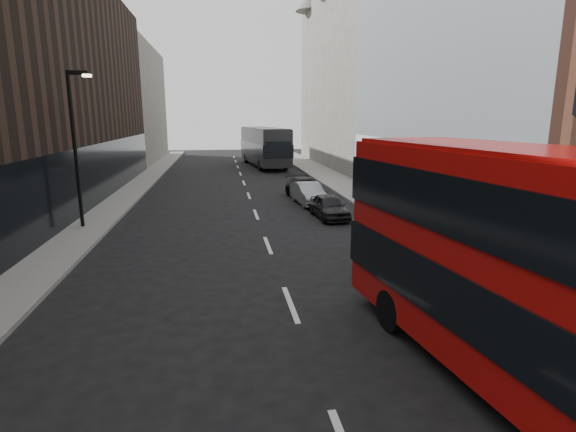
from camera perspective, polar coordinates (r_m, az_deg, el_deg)
name	(u,v)px	position (r m, az deg, el deg)	size (l,w,h in m)	color
sidewalk_right	(361,194)	(30.56, 9.31, 2.73)	(3.00, 80.00, 0.15)	slate
sidewalk_left	(121,201)	(29.75, -20.45, 1.84)	(2.00, 80.00, 0.15)	slate
building_modern_block	(459,29)	(28.42, 20.94, 21.30)	(5.03, 22.00, 20.00)	#A9AFB4
building_victorian	(345,73)	(49.66, 7.19, 17.57)	(6.50, 24.00, 21.00)	#635F57
building_left_mid	(75,89)	(35.07, -25.44, 14.32)	(5.00, 24.00, 14.00)	black
building_left_far	(134,105)	(56.51, -18.98, 13.18)	(5.00, 20.00, 13.00)	#635F57
street_lamp	(76,139)	(22.60, -25.33, 8.82)	(1.06, 0.22, 7.00)	black
red_bus	(566,276)	(8.86, 31.80, -6.50)	(4.15, 11.64, 4.62)	#A40C0A
grey_bus	(264,146)	(48.09, -3.04, 8.89)	(4.35, 12.79, 4.05)	black
car_a	(329,206)	(23.39, 5.25, 1.22)	(1.46, 3.62, 1.23)	black
car_b	(309,194)	(27.05, 2.64, 2.86)	(1.37, 3.93, 1.30)	gray
car_c	(305,188)	(28.95, 2.20, 3.52)	(1.84, 4.53, 1.31)	black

